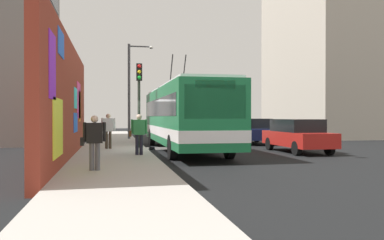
{
  "coord_description": "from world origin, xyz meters",
  "views": [
    {
      "loc": [
        -19.95,
        1.75,
        1.7
      ],
      "look_at": [
        -0.05,
        -2.25,
        1.53
      ],
      "focal_mm": 38.1,
      "sensor_mm": 36.0,
      "label": 1
    }
  ],
  "objects_px": {
    "parked_car_red": "(297,135)",
    "pedestrian_midblock": "(108,128)",
    "parked_car_navy": "(253,130)",
    "city_bus": "(183,115)",
    "pedestrian_at_curb": "(139,131)",
    "street_lamp": "(132,84)",
    "traffic_light": "(139,91)",
    "pedestrian_near_wall": "(94,138)"
  },
  "relations": [
    {
      "from": "city_bus",
      "to": "street_lamp",
      "type": "xyz_separation_m",
      "value": [
        9.13,
        2.05,
        2.2
      ]
    },
    {
      "from": "street_lamp",
      "to": "traffic_light",
      "type": "bearing_deg",
      "value": 179.36
    },
    {
      "from": "pedestrian_at_curb",
      "to": "street_lamp",
      "type": "relative_size",
      "value": 0.25
    },
    {
      "from": "traffic_light",
      "to": "pedestrian_midblock",
      "type": "bearing_deg",
      "value": 93.2
    },
    {
      "from": "pedestrian_near_wall",
      "to": "pedestrian_at_curb",
      "type": "xyz_separation_m",
      "value": [
        4.53,
        -1.59,
        0.04
      ]
    },
    {
      "from": "city_bus",
      "to": "pedestrian_midblock",
      "type": "height_order",
      "value": "city_bus"
    },
    {
      "from": "pedestrian_midblock",
      "to": "street_lamp",
      "type": "relative_size",
      "value": 0.25
    },
    {
      "from": "city_bus",
      "to": "traffic_light",
      "type": "xyz_separation_m",
      "value": [
        0.44,
        2.15,
        1.19
      ]
    },
    {
      "from": "parked_car_navy",
      "to": "pedestrian_at_curb",
      "type": "bearing_deg",
      "value": 135.03
    },
    {
      "from": "pedestrian_near_wall",
      "to": "pedestrian_at_curb",
      "type": "distance_m",
      "value": 4.8
    },
    {
      "from": "pedestrian_at_curb",
      "to": "pedestrian_midblock",
      "type": "height_order",
      "value": "pedestrian_midblock"
    },
    {
      "from": "city_bus",
      "to": "parked_car_red",
      "type": "distance_m",
      "value": 5.57
    },
    {
      "from": "city_bus",
      "to": "parked_car_red",
      "type": "relative_size",
      "value": 2.7
    },
    {
      "from": "pedestrian_at_curb",
      "to": "street_lamp",
      "type": "height_order",
      "value": "street_lamp"
    },
    {
      "from": "parked_car_navy",
      "to": "pedestrian_midblock",
      "type": "xyz_separation_m",
      "value": [
        -4.06,
        8.84,
        0.31
      ]
    },
    {
      "from": "parked_car_red",
      "to": "traffic_light",
      "type": "height_order",
      "value": "traffic_light"
    },
    {
      "from": "parked_car_red",
      "to": "pedestrian_at_curb",
      "type": "xyz_separation_m",
      "value": [
        -1.43,
        7.61,
        0.28
      ]
    },
    {
      "from": "pedestrian_near_wall",
      "to": "parked_car_red",
      "type": "bearing_deg",
      "value": -57.05
    },
    {
      "from": "pedestrian_at_curb",
      "to": "street_lamp",
      "type": "distance_m",
      "value": 12.67
    },
    {
      "from": "parked_car_navy",
      "to": "pedestrian_near_wall",
      "type": "relative_size",
      "value": 2.79
    },
    {
      "from": "pedestrian_near_wall",
      "to": "pedestrian_at_curb",
      "type": "bearing_deg",
      "value": -19.35
    },
    {
      "from": "pedestrian_near_wall",
      "to": "street_lamp",
      "type": "xyz_separation_m",
      "value": [
        16.87,
        -1.95,
        2.9
      ]
    },
    {
      "from": "parked_car_navy",
      "to": "street_lamp",
      "type": "relative_size",
      "value": 0.66
    },
    {
      "from": "parked_car_red",
      "to": "street_lamp",
      "type": "bearing_deg",
      "value": 33.64
    },
    {
      "from": "city_bus",
      "to": "parked_car_navy",
      "type": "height_order",
      "value": "city_bus"
    },
    {
      "from": "parked_car_red",
      "to": "parked_car_navy",
      "type": "height_order",
      "value": "same"
    },
    {
      "from": "parked_car_navy",
      "to": "pedestrian_at_curb",
      "type": "height_order",
      "value": "pedestrian_at_curb"
    },
    {
      "from": "parked_car_red",
      "to": "street_lamp",
      "type": "xyz_separation_m",
      "value": [
        10.9,
        7.25,
        3.14
      ]
    },
    {
      "from": "pedestrian_near_wall",
      "to": "street_lamp",
      "type": "distance_m",
      "value": 17.22
    },
    {
      "from": "city_bus",
      "to": "pedestrian_at_curb",
      "type": "relative_size",
      "value": 7.62
    },
    {
      "from": "city_bus",
      "to": "street_lamp",
      "type": "bearing_deg",
      "value": 12.67
    },
    {
      "from": "parked_car_red",
      "to": "pedestrian_near_wall",
      "type": "distance_m",
      "value": 10.97
    },
    {
      "from": "city_bus",
      "to": "pedestrian_midblock",
      "type": "distance_m",
      "value": 3.72
    },
    {
      "from": "parked_car_red",
      "to": "pedestrian_at_curb",
      "type": "distance_m",
      "value": 7.75
    },
    {
      "from": "parked_car_navy",
      "to": "pedestrian_midblock",
      "type": "bearing_deg",
      "value": 114.67
    },
    {
      "from": "parked_car_red",
      "to": "parked_car_navy",
      "type": "relative_size",
      "value": 1.05
    },
    {
      "from": "street_lamp",
      "to": "pedestrian_near_wall",
      "type": "bearing_deg",
      "value": 173.4
    },
    {
      "from": "parked_car_red",
      "to": "pedestrian_midblock",
      "type": "bearing_deg",
      "value": 76.49
    },
    {
      "from": "city_bus",
      "to": "pedestrian_at_curb",
      "type": "xyz_separation_m",
      "value": [
        -3.2,
        2.41,
        -0.66
      ]
    },
    {
      "from": "parked_car_navy",
      "to": "pedestrian_at_curb",
      "type": "distance_m",
      "value": 10.78
    },
    {
      "from": "pedestrian_midblock",
      "to": "street_lamp",
      "type": "height_order",
      "value": "street_lamp"
    },
    {
      "from": "pedestrian_at_curb",
      "to": "traffic_light",
      "type": "distance_m",
      "value": 4.1
    }
  ]
}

